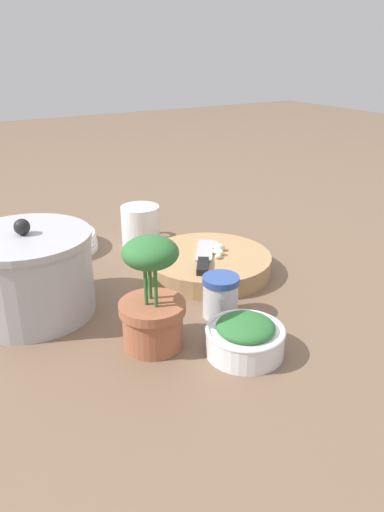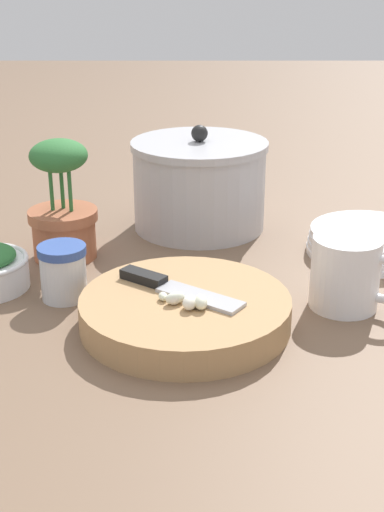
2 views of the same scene
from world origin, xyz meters
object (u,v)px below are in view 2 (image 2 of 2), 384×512
at_px(cutting_board, 185,312).
at_px(stock_pot, 201,185).
at_px(coffee_mug, 349,273).
at_px(potted_herb, 64,209).
at_px(garlic_cloves, 187,300).
at_px(spice_jar, 64,273).
at_px(plate_stack, 372,242).
at_px(chef_knife, 173,287).

relative_size(cutting_board, stock_pot, 1.16).
distance_m(coffee_mug, potted_herb, 0.44).
height_order(garlic_cloves, spice_jar, spice_jar).
xyz_separation_m(garlic_cloves, coffee_mug, (0.21, 0.08, 0.00)).
bearing_deg(garlic_cloves, stock_pot, 87.01).
distance_m(garlic_cloves, plate_stack, 0.40).
bearing_deg(chef_knife, coffee_mug, 133.27).
distance_m(spice_jar, potted_herb, 0.16).
height_order(spice_jar, potted_herb, potted_herb).
relative_size(garlic_cloves, potted_herb, 0.34).
distance_m(chef_knife, spice_jar, 0.16).
xyz_separation_m(spice_jar, potted_herb, (-0.02, 0.15, 0.04)).
height_order(cutting_board, coffee_mug, coffee_mug).
xyz_separation_m(garlic_cloves, stock_pot, (0.02, 0.39, 0.03)).
bearing_deg(stock_pot, cutting_board, -93.73).
bearing_deg(potted_herb, stock_pot, 33.28).
distance_m(coffee_mug, plate_stack, 0.21).
height_order(chef_knife, stock_pot, stock_pot).
height_order(chef_knife, garlic_cloves, garlic_cloves).
relative_size(chef_knife, spice_jar, 2.13).
relative_size(garlic_cloves, spice_jar, 0.83).
height_order(cutting_board, plate_stack, same).
bearing_deg(garlic_cloves, potted_herb, 127.12).
distance_m(spice_jar, plate_stack, 0.49).
bearing_deg(plate_stack, spice_jar, -160.15).
distance_m(spice_jar, stock_pot, 0.35).
relative_size(plate_stack, potted_herb, 1.06).
distance_m(cutting_board, plate_stack, 0.38).
bearing_deg(potted_herb, cutting_board, -50.52).
bearing_deg(cutting_board, chef_knife, 124.17).
bearing_deg(potted_herb, chef_knife, -50.02).
height_order(chef_knife, spice_jar, spice_jar).
distance_m(spice_jar, coffee_mug, 0.38).
xyz_separation_m(coffee_mug, potted_herb, (-0.41, 0.17, 0.03)).
bearing_deg(plate_stack, potted_herb, -178.12).
bearing_deg(cutting_board, stock_pot, 86.27).
height_order(cutting_board, stock_pot, stock_pot).
bearing_deg(cutting_board, coffee_mug, 14.03).
xyz_separation_m(cutting_board, garlic_cloves, (0.00, -0.02, 0.03)).
distance_m(cutting_board, spice_jar, 0.18).
relative_size(coffee_mug, stock_pot, 0.52).
relative_size(chef_knife, garlic_cloves, 2.56).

